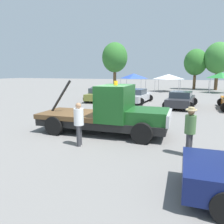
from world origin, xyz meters
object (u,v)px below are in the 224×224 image
canopy_tent_white (168,77)px  tree_left (218,58)px  person_near_truck (190,128)px  canopy_tent_blue (134,76)px  person_at_hood (79,121)px  canopy_tent_green (221,75)px  tree_center (196,62)px  parked_car_charcoal (181,100)px  parked_car_olive (99,95)px  traffic_cone (121,115)px  parked_car_silver (136,96)px  tree_right (115,58)px  tow_truck (110,113)px

canopy_tent_white → tree_left: size_ratio=0.45×
person_near_truck → canopy_tent_blue: 27.47m
person_at_hood → canopy_tent_green: canopy_tent_green is taller
person_near_truck → tree_center: (-0.09, 32.55, 3.52)m
person_near_truck → parked_car_charcoal: (-0.95, 11.17, -0.37)m
parked_car_olive → traffic_cone: (4.88, -7.56, -0.39)m
person_near_truck → canopy_tent_blue: (-9.05, 25.90, 1.29)m
canopy_tent_white → tree_left: 9.51m
parked_car_olive → canopy_tent_green: bearing=-50.2°
parked_car_silver → tree_left: tree_left is taller
canopy_tent_white → traffic_cone: size_ratio=6.25×
tree_center → tree_right: 13.95m
canopy_tent_white → canopy_tent_green: 7.20m
tree_left → traffic_cone: tree_left is taller
canopy_tent_blue → tree_center: 11.38m
parked_car_charcoal → parked_car_silver: bearing=77.2°
parked_car_charcoal → tree_left: size_ratio=0.65×
tow_truck → parked_car_olive: bearing=114.0°
canopy_tent_blue → tree_center: bearing=36.6°
person_near_truck → tree_right: 33.69m
person_near_truck → parked_car_olive: bearing=144.7°
parked_car_silver → person_at_hood: bearing=-171.6°
person_near_truck → parked_car_charcoal: size_ratio=0.35×
person_at_hood → tree_center: bearing=-111.4°
tow_truck → tree_left: size_ratio=0.83×
parked_car_charcoal → tree_center: tree_center is taller
tree_center → canopy_tent_green: bearing=-59.3°
parked_car_silver → canopy_tent_blue: canopy_tent_blue is taller
canopy_tent_blue → canopy_tent_green: size_ratio=1.12×
parked_car_silver → tree_center: (5.01, 20.10, 3.89)m
parked_car_silver → canopy_tent_white: (1.36, 13.81, 1.59)m
parked_car_silver → canopy_tent_white: bearing=-1.6°
person_at_hood → traffic_cone: size_ratio=3.13×
traffic_cone → tree_left: bearing=74.7°
canopy_tent_blue → tree_right: bearing=136.8°
tow_truck → traffic_cone: bearing=96.9°
canopy_tent_blue → tree_left: size_ratio=0.43×
person_near_truck → traffic_cone: person_near_truck is taller
parked_car_charcoal → tree_right: 23.64m
tree_left → traffic_cone: 28.43m
person_at_hood → tree_center: size_ratio=0.25×
person_at_hood → parked_car_olive: size_ratio=0.35×
traffic_cone → tow_truck: bearing=-80.7°
tow_truck → tree_left: 31.38m
person_at_hood → parked_car_charcoal: size_ratio=0.35×
parked_car_charcoal → canopy_tent_blue: size_ratio=1.51×
person_at_hood → canopy_tent_white: size_ratio=0.50×
canopy_tent_white → tree_right: bearing=157.7°
parked_car_olive → tree_center: 22.24m
parked_car_olive → canopy_tent_green: canopy_tent_green is taller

